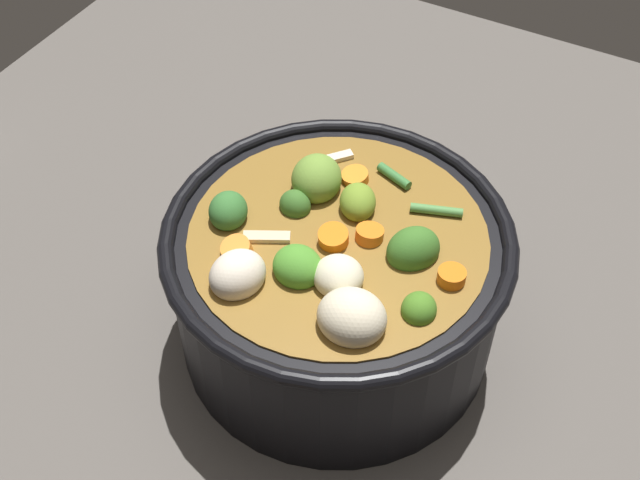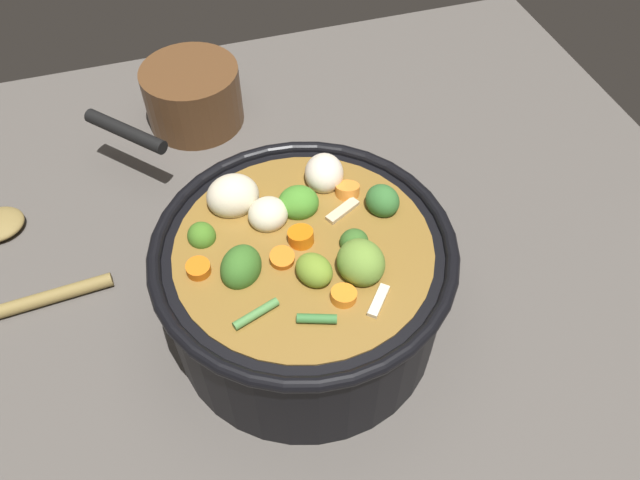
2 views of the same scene
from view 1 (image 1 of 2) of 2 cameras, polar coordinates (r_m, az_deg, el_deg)
The scene contains 2 objects.
ground_plane at distance 0.78m, azimuth 1.08°, elevation -6.27°, with size 1.10×1.10×0.00m, color #514C47.
cooking_pot at distance 0.72m, azimuth 1.14°, elevation -2.90°, with size 0.29×0.29×0.16m.
Camera 1 is at (-0.21, 0.41, 0.63)m, focal length 47.18 mm.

